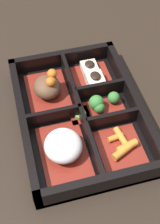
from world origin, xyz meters
name	(u,v)px	position (x,y,z in m)	size (l,w,h in m)	color
ground_plane	(80,119)	(0.00, 0.00, 0.00)	(3.00, 3.00, 0.00)	black
bento_base	(80,118)	(0.00, 0.00, 0.00)	(0.33, 0.24, 0.01)	black
bento_rim	(81,112)	(0.00, 0.00, 0.02)	(0.33, 0.24, 0.05)	black
bowl_rice	(63,147)	(-0.07, 0.05, 0.03)	(0.13, 0.09, 0.05)	maroon
bowl_stew	(48,88)	(0.07, 0.05, 0.03)	(0.13, 0.09, 0.06)	maroon
bowl_carrots	(121,147)	(-0.09, -0.06, 0.02)	(0.09, 0.08, 0.02)	maroon
bowl_greens	(103,104)	(0.01, -0.05, 0.02)	(0.06, 0.08, 0.04)	maroon
bowl_tofu	(92,76)	(0.09, -0.05, 0.02)	(0.09, 0.08, 0.04)	maroon
bowl_pickles	(79,114)	(0.00, 0.00, 0.02)	(0.04, 0.04, 0.01)	maroon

